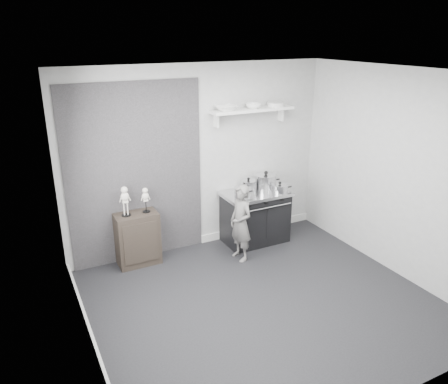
{
  "coord_description": "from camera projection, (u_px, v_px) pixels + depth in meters",
  "views": [
    {
      "loc": [
        -2.45,
        -3.82,
        3.08
      ],
      "look_at": [
        -0.03,
        0.95,
        1.12
      ],
      "focal_mm": 35.0,
      "sensor_mm": 36.0,
      "label": 1
    }
  ],
  "objects": [
    {
      "name": "pot_back_right",
      "position": [
        266.0,
        181.0,
        6.76
      ],
      "size": [
        0.42,
        0.34,
        0.27
      ],
      "color": "silver",
      "rests_on": "stove"
    },
    {
      "name": "pot_front_right",
      "position": [
        280.0,
        188.0,
        6.57
      ],
      "size": [
        0.34,
        0.26,
        0.17
      ],
      "color": "silver",
      "rests_on": "stove"
    },
    {
      "name": "pot_back_left",
      "position": [
        248.0,
        185.0,
        6.65
      ],
      "size": [
        0.34,
        0.26,
        0.21
      ],
      "color": "silver",
      "rests_on": "stove"
    },
    {
      "name": "bowl_small",
      "position": [
        253.0,
        106.0,
        6.33
      ],
      "size": [
        0.22,
        0.22,
        0.07
      ],
      "primitive_type": "imported",
      "color": "white",
      "rests_on": "wall_shelf"
    },
    {
      "name": "pot_front_left",
      "position": [
        241.0,
        192.0,
        6.35
      ],
      "size": [
        0.3,
        0.21,
        0.19
      ],
      "color": "silver",
      "rests_on": "stove"
    },
    {
      "name": "side_cabinet",
      "position": [
        138.0,
        239.0,
        6.07
      ],
      "size": [
        0.58,
        0.34,
        0.75
      ],
      "primitive_type": "cube",
      "color": "black",
      "rests_on": "ground"
    },
    {
      "name": "child",
      "position": [
        241.0,
        223.0,
        6.13
      ],
      "size": [
        0.31,
        0.44,
        1.11
      ],
      "primitive_type": "imported",
      "rotation": [
        0.0,
        0.0,
        -1.45
      ],
      "color": "slate",
      "rests_on": "ground"
    },
    {
      "name": "wall_shelf",
      "position": [
        252.0,
        110.0,
        6.35
      ],
      "size": [
        1.3,
        0.26,
        0.24
      ],
      "color": "white",
      "rests_on": "room_shell"
    },
    {
      "name": "room_shell",
      "position": [
        252.0,
        171.0,
        4.82
      ],
      "size": [
        4.02,
        3.62,
        2.71
      ],
      "color": "#A0A09E",
      "rests_on": "ground"
    },
    {
      "name": "skeleton_full",
      "position": [
        125.0,
        199.0,
        5.8
      ],
      "size": [
        0.13,
        0.09,
        0.48
      ],
      "primitive_type": null,
      "color": "silver",
      "rests_on": "side_cabinet"
    },
    {
      "name": "ground",
      "position": [
        261.0,
        302.0,
        5.3
      ],
      "size": [
        4.0,
        4.0,
        0.0
      ],
      "primitive_type": "plane",
      "color": "black",
      "rests_on": "ground"
    },
    {
      "name": "skeleton_torso",
      "position": [
        145.0,
        198.0,
        5.93
      ],
      "size": [
        0.11,
        0.07,
        0.4
      ],
      "primitive_type": null,
      "color": "silver",
      "rests_on": "side_cabinet"
    },
    {
      "name": "bowl_large",
      "position": [
        226.0,
        108.0,
        6.13
      ],
      "size": [
        0.31,
        0.31,
        0.08
      ],
      "primitive_type": "imported",
      "color": "white",
      "rests_on": "wall_shelf"
    },
    {
      "name": "stove",
      "position": [
        255.0,
        217.0,
        6.72
      ],
      "size": [
        1.01,
        0.63,
        0.81
      ],
      "color": "black",
      "rests_on": "ground"
    },
    {
      "name": "plate_stack",
      "position": [
        275.0,
        104.0,
        6.49
      ],
      "size": [
        0.25,
        0.25,
        0.06
      ],
      "primitive_type": "cylinder",
      "color": "silver",
      "rests_on": "wall_shelf"
    }
  ]
}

